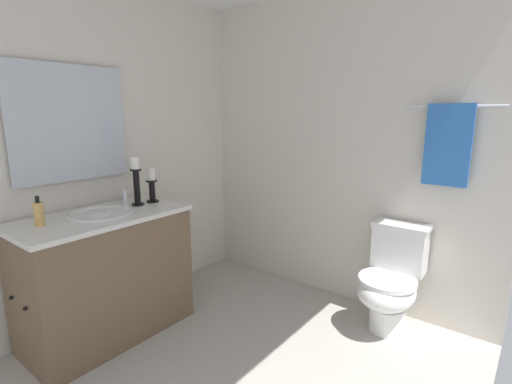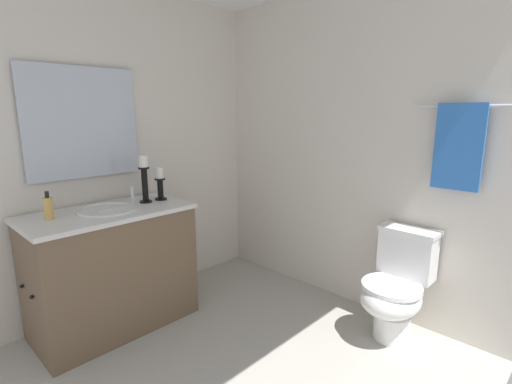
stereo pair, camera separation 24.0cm
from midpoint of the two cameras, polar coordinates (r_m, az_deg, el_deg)
name	(u,v)px [view 1 (the left image)]	position (r m, az deg, el deg)	size (l,w,h in m)	color
floor	(219,382)	(2.45, -8.79, -26.80)	(2.53, 2.82, 0.02)	#B2ADA3
wall_back	(337,150)	(3.06, 10.11, 6.28)	(2.53, 0.04, 2.45)	silver
wall_left	(87,155)	(2.99, -26.52, 5.07)	(0.04, 2.82, 2.45)	silver
vanity_cabinet	(106,275)	(2.85, -24.27, -11.56)	(0.58, 1.10, 0.86)	brown
sink_basin	(101,220)	(2.72, -24.97, -3.94)	(0.40, 0.40, 0.24)	white
mirror	(71,123)	(2.89, -28.69, 9.17)	(0.02, 0.79, 0.77)	silver
candle_holder_tall	(152,185)	(2.91, -17.95, 1.07)	(0.09, 0.09, 0.25)	black
candle_holder_short	(136,180)	(2.84, -20.17, 1.77)	(0.09, 0.09, 0.35)	black
soap_bottle	(39,213)	(2.61, -32.59, -2.81)	(0.06, 0.06, 0.18)	#E5B259
toilet	(390,281)	(2.80, 17.50, -12.96)	(0.39, 0.54, 0.75)	white
towel_bar	(452,106)	(2.70, 25.57, 11.72)	(0.02, 0.02, 0.61)	silver
towel_near_vanity	(448,145)	(2.69, 25.01, 6.48)	(0.28, 0.03, 0.53)	blue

